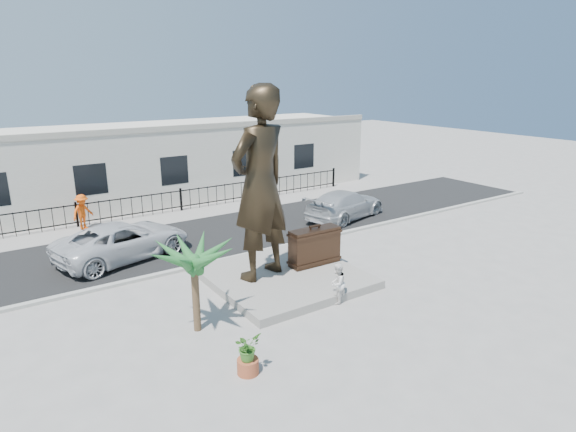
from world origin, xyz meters
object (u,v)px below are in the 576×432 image
statue (260,184)px  suitcase (315,246)px  tourist (337,283)px  car_white (123,240)px

statue → suitcase: bearing=159.7°
tourist → car_white: size_ratio=0.25×
statue → car_white: bearing=-73.0°
tourist → car_white: bearing=-83.9°
statue → suitcase: 3.54m
statue → car_white: 7.00m
statue → suitcase: size_ratio=3.36×
suitcase → car_white: 7.97m
statue → car_white: size_ratio=1.23×
tourist → car_white: (-4.72, 8.14, 0.07)m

